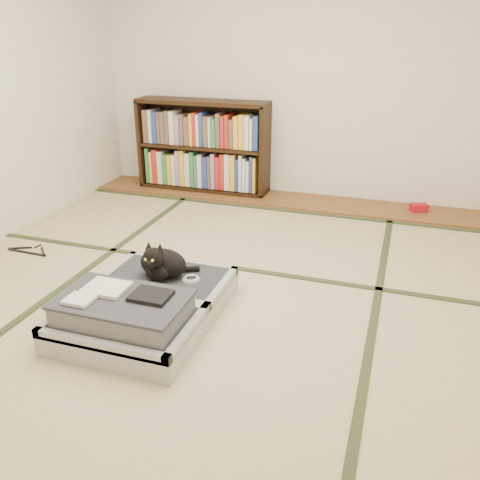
% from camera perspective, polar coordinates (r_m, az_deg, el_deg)
% --- Properties ---
extents(floor, '(4.50, 4.50, 0.00)m').
position_cam_1_polar(floor, '(3.31, -2.74, -6.13)').
color(floor, tan).
rests_on(floor, ground).
extents(wood_strip, '(4.00, 0.50, 0.02)m').
position_cam_1_polar(wood_strip, '(5.07, 5.34, 4.51)').
color(wood_strip, brown).
rests_on(wood_strip, ground).
extents(red_item, '(0.17, 0.14, 0.07)m').
position_cam_1_polar(red_item, '(4.98, 19.45, 3.45)').
color(red_item, '#AF0E1C').
rests_on(red_item, wood_strip).
extents(room_shell, '(4.50, 4.50, 4.50)m').
position_cam_1_polar(room_shell, '(2.90, -3.31, 20.01)').
color(room_shell, white).
rests_on(room_shell, ground).
extents(tatami_borders, '(4.00, 4.50, 0.01)m').
position_cam_1_polar(tatami_borders, '(3.72, -0.03, -2.56)').
color(tatami_borders, '#2D381E').
rests_on(tatami_borders, ground).
extents(bookcase, '(1.35, 0.31, 0.92)m').
position_cam_1_polar(bookcase, '(5.28, -4.17, 10.28)').
color(bookcase, black).
rests_on(bookcase, wood_strip).
extents(suitcase, '(0.78, 1.04, 0.31)m').
position_cam_1_polar(suitcase, '(3.01, -10.80, -7.43)').
color(suitcase, '#B9B9BE').
rests_on(suitcase, floor).
extents(cat, '(0.35, 0.35, 0.28)m').
position_cam_1_polar(cat, '(3.17, -8.82, -2.63)').
color(cat, black).
rests_on(cat, suitcase).
extents(cable_coil, '(0.11, 0.11, 0.03)m').
position_cam_1_polar(cable_coil, '(3.17, -5.53, -4.36)').
color(cable_coil, white).
rests_on(cable_coil, suitcase).
extents(hanger, '(0.37, 0.17, 0.01)m').
position_cam_1_polar(hanger, '(4.23, -22.58, -1.13)').
color(hanger, black).
rests_on(hanger, floor).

